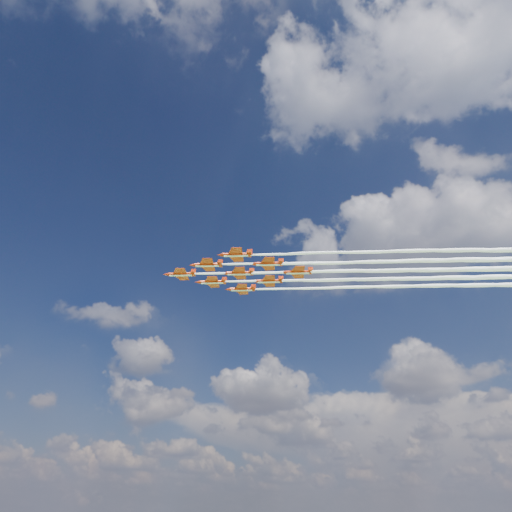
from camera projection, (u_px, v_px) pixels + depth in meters
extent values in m
cylinder|color=#AF2709|center=(181.00, 274.00, 172.35)|extent=(7.88, 5.02, 1.15)
cone|color=#AF2709|center=(166.00, 274.00, 172.54)|extent=(2.38, 2.01, 1.15)
cone|color=#AF2709|center=(195.00, 274.00, 172.17)|extent=(1.88, 1.67, 1.04)
ellipsoid|color=black|center=(175.00, 273.00, 172.64)|extent=(2.36, 1.88, 0.75)
cube|color=#AF2709|center=(182.00, 274.00, 172.31)|extent=(7.55, 10.03, 0.15)
cube|color=#AF2709|center=(193.00, 274.00, 172.20)|extent=(3.09, 4.00, 0.13)
cube|color=#AF2709|center=(193.00, 271.00, 172.63)|extent=(1.54, 0.93, 1.88)
cube|color=white|center=(181.00, 276.00, 172.11)|extent=(7.32, 4.59, 0.13)
cylinder|color=#AF2709|center=(207.00, 265.00, 165.89)|extent=(7.88, 5.02, 1.15)
cone|color=#AF2709|center=(192.00, 265.00, 166.08)|extent=(2.38, 2.01, 1.15)
cone|color=#AF2709|center=(222.00, 265.00, 165.72)|extent=(1.88, 1.67, 1.04)
ellipsoid|color=black|center=(201.00, 264.00, 166.19)|extent=(2.36, 1.88, 0.75)
cube|color=#AF2709|center=(209.00, 265.00, 165.85)|extent=(7.55, 10.03, 0.15)
cube|color=#AF2709|center=(220.00, 265.00, 165.74)|extent=(3.09, 4.00, 0.13)
cube|color=#AF2709|center=(220.00, 262.00, 166.17)|extent=(1.54, 0.93, 1.88)
cube|color=white|center=(207.00, 266.00, 165.65)|extent=(7.32, 4.59, 0.13)
cylinder|color=#AF2709|center=(212.00, 282.00, 178.08)|extent=(7.88, 5.02, 1.15)
cone|color=#AF2709|center=(198.00, 282.00, 178.27)|extent=(2.38, 2.01, 1.15)
cone|color=#AF2709|center=(226.00, 282.00, 177.91)|extent=(1.88, 1.67, 1.04)
ellipsoid|color=black|center=(206.00, 281.00, 178.37)|extent=(2.36, 1.88, 0.75)
cube|color=#AF2709|center=(214.00, 282.00, 178.04)|extent=(7.55, 10.03, 0.15)
cube|color=#AF2709|center=(224.00, 282.00, 177.93)|extent=(3.09, 4.00, 0.13)
cube|color=#AF2709|center=(224.00, 279.00, 178.36)|extent=(1.54, 0.93, 1.88)
cube|color=white|center=(212.00, 283.00, 177.84)|extent=(7.32, 4.59, 0.13)
cylinder|color=#AF2709|center=(236.00, 255.00, 159.44)|extent=(7.88, 5.02, 1.15)
cone|color=#AF2709|center=(220.00, 255.00, 159.62)|extent=(2.38, 2.01, 1.15)
cone|color=#AF2709|center=(251.00, 254.00, 159.26)|extent=(1.88, 1.67, 1.04)
ellipsoid|color=black|center=(230.00, 253.00, 159.73)|extent=(2.36, 1.88, 0.75)
cube|color=#AF2709|center=(238.00, 255.00, 159.39)|extent=(7.55, 10.03, 0.15)
cube|color=#AF2709|center=(249.00, 254.00, 159.29)|extent=(3.09, 4.00, 0.13)
cube|color=#AF2709|center=(250.00, 252.00, 159.71)|extent=(1.54, 0.93, 1.88)
cube|color=white|center=(236.00, 256.00, 159.20)|extent=(7.32, 4.59, 0.13)
cylinder|color=#AF2709|center=(239.00, 273.00, 171.63)|extent=(7.88, 5.02, 1.15)
cone|color=#AF2709|center=(224.00, 273.00, 171.81)|extent=(2.38, 2.01, 1.15)
cone|color=#AF2709|center=(253.00, 273.00, 171.45)|extent=(1.88, 1.67, 1.04)
ellipsoid|color=black|center=(233.00, 272.00, 171.92)|extent=(2.36, 1.88, 0.75)
cube|color=#AF2709|center=(241.00, 273.00, 171.58)|extent=(7.55, 10.03, 0.15)
cube|color=#AF2709|center=(251.00, 273.00, 171.48)|extent=(3.09, 4.00, 0.13)
cube|color=#AF2709|center=(252.00, 270.00, 171.90)|extent=(1.54, 0.93, 1.88)
cube|color=white|center=(239.00, 275.00, 171.38)|extent=(7.32, 4.59, 0.13)
cylinder|color=#AF2709|center=(242.00, 289.00, 183.81)|extent=(7.88, 5.02, 1.15)
cone|color=#AF2709|center=(228.00, 289.00, 184.00)|extent=(2.38, 2.01, 1.15)
cone|color=#AF2709|center=(255.00, 289.00, 183.64)|extent=(1.88, 1.67, 1.04)
ellipsoid|color=black|center=(236.00, 288.00, 184.11)|extent=(2.36, 1.88, 0.75)
cube|color=#AF2709|center=(243.00, 289.00, 183.77)|extent=(7.55, 10.03, 0.15)
cube|color=#AF2709|center=(253.00, 289.00, 183.67)|extent=(3.09, 4.00, 0.13)
cube|color=#AF2709|center=(254.00, 287.00, 184.09)|extent=(1.54, 0.93, 1.88)
cube|color=white|center=(242.00, 291.00, 183.57)|extent=(7.32, 4.59, 0.13)
cylinder|color=#AF2709|center=(268.00, 264.00, 165.17)|extent=(7.88, 5.02, 1.15)
cone|color=#AF2709|center=(252.00, 264.00, 165.36)|extent=(2.38, 2.01, 1.15)
cone|color=#AF2709|center=(283.00, 263.00, 164.99)|extent=(1.88, 1.67, 1.04)
ellipsoid|color=black|center=(262.00, 263.00, 165.46)|extent=(2.36, 1.88, 0.75)
cube|color=#AF2709|center=(270.00, 264.00, 165.13)|extent=(7.55, 10.03, 0.15)
cube|color=#AF2709|center=(281.00, 263.00, 165.02)|extent=(3.09, 4.00, 0.13)
cube|color=#AF2709|center=(281.00, 261.00, 165.45)|extent=(1.54, 0.93, 1.88)
cube|color=white|center=(268.00, 265.00, 164.93)|extent=(7.32, 4.59, 0.13)
cylinder|color=#AF2709|center=(269.00, 281.00, 177.36)|extent=(7.88, 5.02, 1.15)
cone|color=#AF2709|center=(254.00, 281.00, 177.55)|extent=(2.38, 2.01, 1.15)
cone|color=#AF2709|center=(283.00, 281.00, 177.18)|extent=(1.88, 1.67, 1.04)
ellipsoid|color=black|center=(263.00, 280.00, 177.65)|extent=(2.36, 1.88, 0.75)
cube|color=#AF2709|center=(270.00, 281.00, 177.32)|extent=(7.55, 10.03, 0.15)
cube|color=#AF2709|center=(280.00, 281.00, 177.21)|extent=(3.09, 4.00, 0.13)
cube|color=#AF2709|center=(281.00, 278.00, 177.64)|extent=(1.54, 0.93, 1.88)
cube|color=white|center=(269.00, 282.00, 177.12)|extent=(7.32, 4.59, 0.13)
cylinder|color=#AF2709|center=(298.00, 272.00, 170.90)|extent=(7.88, 5.02, 1.15)
cone|color=#AF2709|center=(283.00, 272.00, 171.09)|extent=(2.38, 2.01, 1.15)
cone|color=#AF2709|center=(312.00, 272.00, 170.73)|extent=(1.88, 1.67, 1.04)
ellipsoid|color=black|center=(292.00, 271.00, 171.19)|extent=(2.36, 1.88, 0.75)
cube|color=#AF2709|center=(299.00, 272.00, 170.86)|extent=(7.55, 10.03, 0.15)
cube|color=#AF2709|center=(310.00, 272.00, 170.75)|extent=(3.09, 4.00, 0.13)
cube|color=#AF2709|center=(311.00, 269.00, 171.18)|extent=(1.54, 0.93, 1.88)
cube|color=white|center=(298.00, 273.00, 170.66)|extent=(7.32, 4.59, 0.13)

